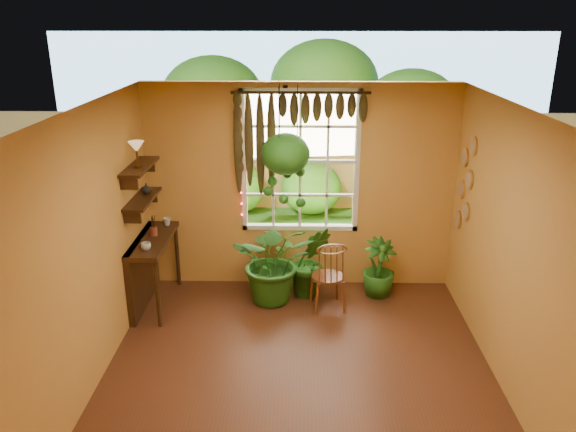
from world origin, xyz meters
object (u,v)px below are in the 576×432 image
windsor_chair (328,286)px  potted_plant_left (275,261)px  counter_ledge (146,264)px  hanging_basket (285,159)px  potted_plant_mid (310,261)px

windsor_chair → potted_plant_left: bearing=153.5°
counter_ledge → hanging_basket: (1.73, 0.34, 1.27)m
windsor_chair → potted_plant_left: potted_plant_left is taller
potted_plant_left → hanging_basket: (0.13, 0.22, 1.27)m
windsor_chair → potted_plant_mid: (-0.22, 0.35, 0.17)m
potted_plant_left → hanging_basket: hanging_basket is taller
potted_plant_mid → hanging_basket: hanging_basket is taller
counter_ledge → windsor_chair: (2.26, -0.07, -0.24)m
counter_ledge → potted_plant_mid: potted_plant_mid is taller
windsor_chair → potted_plant_left: 0.74m
windsor_chair → potted_plant_left: (-0.67, 0.20, 0.24)m
potted_plant_mid → counter_ledge: bearing=-172.1°
windsor_chair → hanging_basket: (-0.54, 0.41, 1.51)m
counter_ledge → potted_plant_left: size_ratio=1.09×
windsor_chair → potted_plant_mid: bearing=111.4°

